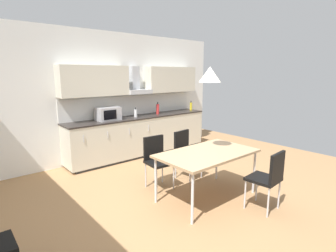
{
  "coord_description": "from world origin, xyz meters",
  "views": [
    {
      "loc": [
        -2.51,
        -2.69,
        1.9
      ],
      "look_at": [
        0.39,
        0.75,
        1.0
      ],
      "focal_mm": 28.0,
      "sensor_mm": 36.0,
      "label": 1
    }
  ],
  "objects_px": {
    "bottle_white": "(136,113)",
    "chair_near_right": "(269,175)",
    "bottle_red": "(158,109)",
    "chair_far_left": "(157,157)",
    "bottle_yellow": "(191,106)",
    "dining_table": "(207,155)",
    "pendant_lamp": "(210,75)",
    "microwave": "(108,114)",
    "chair_far_right": "(186,149)"
  },
  "relations": [
    {
      "from": "chair_far_right",
      "to": "bottle_yellow",
      "type": "bearing_deg",
      "value": 42.75
    },
    {
      "from": "dining_table",
      "to": "bottle_yellow",
      "type": "bearing_deg",
      "value": 49.35
    },
    {
      "from": "bottle_white",
      "to": "bottle_yellow",
      "type": "bearing_deg",
      "value": -0.32
    },
    {
      "from": "microwave",
      "to": "chair_far_left",
      "type": "distance_m",
      "value": 1.79
    },
    {
      "from": "bottle_red",
      "to": "microwave",
      "type": "bearing_deg",
      "value": -179.97
    },
    {
      "from": "pendant_lamp",
      "to": "bottle_yellow",
      "type": "bearing_deg",
      "value": 49.35
    },
    {
      "from": "chair_far_right",
      "to": "chair_near_right",
      "type": "bearing_deg",
      "value": -89.48
    },
    {
      "from": "chair_near_right",
      "to": "dining_table",
      "type": "bearing_deg",
      "value": 112.99
    },
    {
      "from": "bottle_red",
      "to": "chair_far_left",
      "type": "bearing_deg",
      "value": -128.45
    },
    {
      "from": "microwave",
      "to": "chair_near_right",
      "type": "distance_m",
      "value": 3.46
    },
    {
      "from": "bottle_yellow",
      "to": "dining_table",
      "type": "xyz_separation_m",
      "value": [
        -2.13,
        -2.49,
        -0.34
      ]
    },
    {
      "from": "bottle_yellow",
      "to": "chair_far_left",
      "type": "bearing_deg",
      "value": -146.04
    },
    {
      "from": "chair_far_right",
      "to": "dining_table",
      "type": "bearing_deg",
      "value": -112.12
    },
    {
      "from": "chair_far_right",
      "to": "pendant_lamp",
      "type": "xyz_separation_m",
      "value": [
        -0.33,
        -0.82,
        1.36
      ]
    },
    {
      "from": "bottle_white",
      "to": "bottle_red",
      "type": "bearing_deg",
      "value": 3.13
    },
    {
      "from": "chair_near_right",
      "to": "microwave",
      "type": "bearing_deg",
      "value": 101.3
    },
    {
      "from": "bottle_yellow",
      "to": "bottle_red",
      "type": "xyz_separation_m",
      "value": [
        -1.11,
        0.05,
        0.02
      ]
    },
    {
      "from": "bottle_red",
      "to": "chair_far_left",
      "type": "relative_size",
      "value": 0.34
    },
    {
      "from": "microwave",
      "to": "bottle_yellow",
      "type": "distance_m",
      "value": 2.46
    },
    {
      "from": "microwave",
      "to": "dining_table",
      "type": "bearing_deg",
      "value": -82.76
    },
    {
      "from": "bottle_red",
      "to": "pendant_lamp",
      "type": "height_order",
      "value": "pendant_lamp"
    },
    {
      "from": "pendant_lamp",
      "to": "dining_table",
      "type": "bearing_deg",
      "value": 90.0
    },
    {
      "from": "bottle_white",
      "to": "chair_near_right",
      "type": "relative_size",
      "value": 0.25
    },
    {
      "from": "bottle_yellow",
      "to": "chair_near_right",
      "type": "xyz_separation_m",
      "value": [
        -1.79,
        -3.31,
        -0.5
      ]
    },
    {
      "from": "bottle_white",
      "to": "chair_far_left",
      "type": "height_order",
      "value": "bottle_white"
    },
    {
      "from": "bottle_yellow",
      "to": "pendant_lamp",
      "type": "bearing_deg",
      "value": -130.65
    },
    {
      "from": "bottle_red",
      "to": "chair_near_right",
      "type": "bearing_deg",
      "value": -101.36
    },
    {
      "from": "microwave",
      "to": "bottle_red",
      "type": "bearing_deg",
      "value": 0.03
    },
    {
      "from": "bottle_red",
      "to": "dining_table",
      "type": "distance_m",
      "value": 2.75
    },
    {
      "from": "dining_table",
      "to": "chair_far_right",
      "type": "relative_size",
      "value": 1.75
    },
    {
      "from": "bottle_red",
      "to": "chair_near_right",
      "type": "xyz_separation_m",
      "value": [
        -0.67,
        -3.35,
        -0.52
      ]
    },
    {
      "from": "bottle_red",
      "to": "pendant_lamp",
      "type": "xyz_separation_m",
      "value": [
        -1.02,
        -2.53,
        0.84
      ]
    },
    {
      "from": "bottle_red",
      "to": "chair_near_right",
      "type": "distance_m",
      "value": 3.46
    },
    {
      "from": "pendant_lamp",
      "to": "chair_far_right",
      "type": "bearing_deg",
      "value": 67.88
    },
    {
      "from": "bottle_red",
      "to": "pendant_lamp",
      "type": "bearing_deg",
      "value": -111.99
    },
    {
      "from": "dining_table",
      "to": "bottle_white",
      "type": "bearing_deg",
      "value": 81.94
    },
    {
      "from": "bottle_yellow",
      "to": "dining_table",
      "type": "height_order",
      "value": "bottle_yellow"
    },
    {
      "from": "dining_table",
      "to": "chair_far_left",
      "type": "distance_m",
      "value": 0.9
    },
    {
      "from": "microwave",
      "to": "chair_far_right",
      "type": "bearing_deg",
      "value": -69.03
    },
    {
      "from": "chair_near_right",
      "to": "pendant_lamp",
      "type": "distance_m",
      "value": 1.62
    },
    {
      "from": "chair_far_left",
      "to": "dining_table",
      "type": "bearing_deg",
      "value": -67.78
    },
    {
      "from": "bottle_white",
      "to": "chair_near_right",
      "type": "bearing_deg",
      "value": -90.08
    },
    {
      "from": "bottle_white",
      "to": "dining_table",
      "type": "distance_m",
      "value": 2.54
    },
    {
      "from": "bottle_red",
      "to": "dining_table",
      "type": "relative_size",
      "value": 0.19
    },
    {
      "from": "chair_far_left",
      "to": "bottle_yellow",
      "type": "bearing_deg",
      "value": 33.96
    },
    {
      "from": "bottle_yellow",
      "to": "chair_far_right",
      "type": "relative_size",
      "value": 0.29
    },
    {
      "from": "chair_far_right",
      "to": "pendant_lamp",
      "type": "bearing_deg",
      "value": -112.12
    },
    {
      "from": "microwave",
      "to": "chair_far_right",
      "type": "distance_m",
      "value": 1.91
    },
    {
      "from": "bottle_yellow",
      "to": "pendant_lamp",
      "type": "distance_m",
      "value": 3.39
    },
    {
      "from": "bottle_yellow",
      "to": "microwave",
      "type": "bearing_deg",
      "value": 178.94
    }
  ]
}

